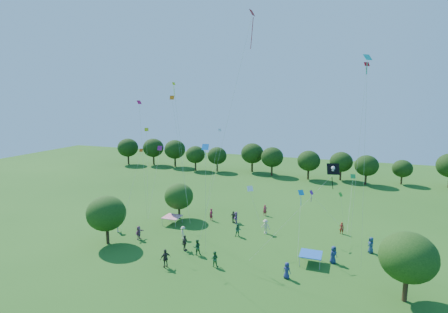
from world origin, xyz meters
TOP-DOWN VIEW (x-y plane):
  - near_tree_west at (-14.07, 12.65)m, footprint 4.53×4.53m
  - near_tree_north at (-10.11, 23.22)m, footprint 4.05×4.05m
  - near_tree_east at (17.15, 11.47)m, footprint 4.63×4.63m
  - treeline at (-1.73, 55.43)m, footprint 88.01×8.77m
  - tent_red_stripe at (-9.97, 20.89)m, footprint 2.20×2.20m
  - tent_blue at (8.94, 15.62)m, footprint 2.20×2.20m
  - crowd_person_0 at (11.13, 16.54)m, footprint 0.97×1.02m
  - crowd_person_1 at (11.71, 25.18)m, footprint 0.58×0.39m
  - crowd_person_2 at (-2.97, 13.53)m, footprint 0.97×0.86m
  - crowd_person_3 at (-6.33, 16.87)m, footprint 1.04×1.08m
  - crowd_person_4 at (-4.77, 9.82)m, footprint 1.08×1.21m
  - crowd_person_5 at (-11.32, 14.96)m, footprint 0.58×1.57m
  - crowd_person_6 at (14.90, 20.48)m, footprint 0.78×1.01m
  - crowd_person_7 at (1.04, 28.62)m, footprint 0.70×0.60m
  - crowd_person_8 at (-0.30, 19.90)m, footprint 0.89×0.66m
  - crowd_person_9 at (2.67, 21.98)m, footprint 1.27×0.71m
  - crowd_person_10 at (-2.34, 24.21)m, footprint 1.06×0.75m
  - crowd_person_11 at (-1.98, 24.23)m, footprint 0.80×1.57m
  - crowd_person_12 at (7.14, 11.80)m, footprint 0.89×0.67m
  - crowd_person_13 at (-5.55, 24.06)m, footprint 0.73×0.58m
  - crowd_person_14 at (-0.18, 11.69)m, footprint 0.87×0.59m
  - crowd_person_15 at (-15.15, 16.05)m, footprint 1.05×1.27m
  - crowd_person_16 at (-4.69, 14.01)m, footprint 0.55×1.09m
  - pirate_kite at (10.65, 11.94)m, footprint 7.91×0.86m
  - red_high_kite at (1.36, 15.48)m, footprint 5.37×2.43m
  - small_kite_0 at (13.08, 19.51)m, footprint 0.84×0.69m
  - small_kite_1 at (-8.35, 19.54)m, footprint 2.92×1.06m
  - small_kite_2 at (-7.54, 18.62)m, footprint 1.81×0.59m
  - small_kite_3 at (12.67, 28.46)m, footprint 0.69×7.23m
  - small_kite_4 at (0.16, 8.75)m, footprint 1.71×3.34m
  - small_kite_5 at (8.56, 22.21)m, footprint 4.26×0.95m
  - small_kite_6 at (1.78, 18.17)m, footprint 1.56×1.90m
  - small_kite_7 at (13.14, 12.03)m, footprint 1.09×2.29m
  - small_kite_8 at (-11.49, 16.59)m, footprint 1.27×2.65m
  - small_kite_9 at (-10.98, 14.37)m, footprint 1.97×2.51m
  - small_kite_10 at (-12.65, 19.48)m, footprint 0.75×1.39m
  - small_kite_11 at (11.50, 21.80)m, footprint 0.94×1.38m
  - small_kite_12 at (7.53, 17.07)m, footprint 0.79×4.77m
  - small_kite_13 at (-12.63, 22.23)m, footprint 0.79×4.49m
  - small_kite_14 at (-5.67, 26.41)m, footprint 1.12×3.57m

SIDE VIEW (x-z plane):
  - crowd_person_1 at x=11.71m, z-range 0.00..1.52m
  - crowd_person_3 at x=-6.33m, z-range 0.00..1.59m
  - crowd_person_7 at x=1.04m, z-range 0.00..1.59m
  - crowd_person_12 at x=7.14m, z-range 0.00..1.60m
  - crowd_person_11 at x=-1.98m, z-range 0.00..1.60m
  - crowd_person_8 at x=-0.30m, z-range 0.00..1.61m
  - crowd_person_14 at x=-0.18m, z-range 0.00..1.61m
  - crowd_person_10 at x=-2.34m, z-range 0.00..1.65m
  - crowd_person_5 at x=-11.32m, z-range 0.00..1.67m
  - crowd_person_13 at x=-5.55m, z-range 0.00..1.69m
  - crowd_person_2 at x=-2.97m, z-range 0.00..1.73m
  - crowd_person_15 at x=-15.15m, z-range 0.00..1.78m
  - crowd_person_16 at x=-4.69m, z-range 0.00..1.81m
  - crowd_person_6 at x=14.90m, z-range 0.00..1.82m
  - crowd_person_9 at x=2.67m, z-range 0.00..1.84m
  - crowd_person_0 at x=11.13m, z-range 0.00..1.86m
  - crowd_person_4 at x=-4.77m, z-range 0.00..1.92m
  - tent_red_stripe at x=-9.97m, z-range 0.49..1.59m
  - tent_blue at x=8.94m, z-range 0.49..1.59m
  - near_tree_north at x=-10.11m, z-range 0.72..5.82m
  - near_tree_west at x=-14.07m, z-range 0.83..6.57m
  - near_tree_east at x=17.15m, z-range 0.92..6.95m
  - treeline at x=-1.73m, z-range 0.70..7.48m
  - small_kite_5 at x=8.56m, z-range 2.83..7.61m
  - small_kite_11 at x=11.50m, z-range 3.01..7.95m
  - small_kite_3 at x=12.67m, z-range 3.09..8.67m
  - small_kite_12 at x=7.53m, z-range 3.28..9.20m
  - small_kite_6 at x=1.78m, z-range 3.42..9.14m
  - small_kite_9 at x=-10.98m, z-range 3.57..13.42m
  - small_kite_13 at x=-12.63m, z-range 4.31..13.35m
  - small_kite_14 at x=-5.67m, z-range 3.90..15.19m
  - small_kite_10 at x=-12.65m, z-range 4.51..16.31m
  - pirate_kite at x=10.65m, z-range 5.62..15.62m
  - small_kite_4 at x=0.16m, z-range 4.93..16.65m
  - small_kite_8 at x=-11.49m, z-range 4.98..20.31m
  - small_kite_1 at x=-8.35m, z-range 5.49..21.41m
  - small_kite_2 at x=-7.54m, z-range 4.82..22.28m
  - small_kite_0 at x=13.08m, z-range 5.84..25.03m
  - small_kite_7 at x=13.14m, z-range 6.72..25.80m
  - red_high_kite at x=1.36m, z-range 8.45..32.69m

